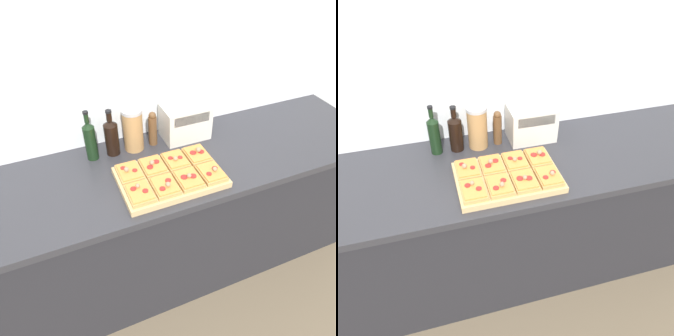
# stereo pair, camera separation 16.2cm
# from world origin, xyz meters

# --- Properties ---
(ground_plane) EXTENTS (12.00, 12.00, 0.00)m
(ground_plane) POSITION_xyz_m (0.00, 0.00, 0.00)
(ground_plane) COLOR brown
(wall_back) EXTENTS (6.00, 0.06, 2.50)m
(wall_back) POSITION_xyz_m (0.00, 0.67, 1.25)
(wall_back) COLOR silver
(wall_back) RESTS_ON ground_plane
(kitchen_counter) EXTENTS (2.63, 0.67, 0.91)m
(kitchen_counter) POSITION_xyz_m (0.00, 0.32, 0.46)
(kitchen_counter) COLOR #232328
(kitchen_counter) RESTS_ON ground_plane
(cutting_board) EXTENTS (0.51, 0.33, 0.03)m
(cutting_board) POSITION_xyz_m (0.01, 0.20, 0.93)
(cutting_board) COLOR tan
(cutting_board) RESTS_ON kitchen_counter
(pizza_slice_back_left) EXTENTS (0.11, 0.15, 0.05)m
(pizza_slice_back_left) POSITION_xyz_m (-0.17, 0.28, 0.96)
(pizza_slice_back_left) COLOR tan
(pizza_slice_back_left) RESTS_ON cutting_board
(pizza_slice_back_midleft) EXTENTS (0.11, 0.15, 0.05)m
(pizza_slice_back_midleft) POSITION_xyz_m (-0.05, 0.28, 0.96)
(pizza_slice_back_midleft) COLOR tan
(pizza_slice_back_midleft) RESTS_ON cutting_board
(pizza_slice_back_midright) EXTENTS (0.11, 0.15, 0.05)m
(pizza_slice_back_midright) POSITION_xyz_m (0.07, 0.28, 0.96)
(pizza_slice_back_midright) COLOR tan
(pizza_slice_back_midright) RESTS_ON cutting_board
(pizza_slice_back_right) EXTENTS (0.11, 0.15, 0.05)m
(pizza_slice_back_right) POSITION_xyz_m (0.20, 0.28, 0.96)
(pizza_slice_back_right) COLOR tan
(pizza_slice_back_right) RESTS_ON cutting_board
(pizza_slice_front_left) EXTENTS (0.11, 0.15, 0.05)m
(pizza_slice_front_left) POSITION_xyz_m (-0.17, 0.12, 0.96)
(pizza_slice_front_left) COLOR tan
(pizza_slice_front_left) RESTS_ON cutting_board
(pizza_slice_front_midleft) EXTENTS (0.11, 0.15, 0.05)m
(pizza_slice_front_midleft) POSITION_xyz_m (-0.05, 0.12, 0.96)
(pizza_slice_front_midleft) COLOR tan
(pizza_slice_front_midleft) RESTS_ON cutting_board
(pizza_slice_front_midright) EXTENTS (0.11, 0.15, 0.05)m
(pizza_slice_front_midright) POSITION_xyz_m (0.07, 0.12, 0.96)
(pizza_slice_front_midright) COLOR tan
(pizza_slice_front_midright) RESTS_ON cutting_board
(pizza_slice_front_right) EXTENTS (0.11, 0.15, 0.05)m
(pizza_slice_front_right) POSITION_xyz_m (0.20, 0.12, 0.96)
(pizza_slice_front_right) COLOR tan
(pizza_slice_front_right) RESTS_ON cutting_board
(olive_oil_bottle) EXTENTS (0.06, 0.06, 0.29)m
(olive_oil_bottle) POSITION_xyz_m (-0.30, 0.52, 1.03)
(olive_oil_bottle) COLOR black
(olive_oil_bottle) RESTS_ON kitchen_counter
(wine_bottle) EXTENTS (0.07, 0.07, 0.27)m
(wine_bottle) POSITION_xyz_m (-0.19, 0.52, 1.02)
(wine_bottle) COLOR black
(wine_bottle) RESTS_ON kitchen_counter
(grain_jar_tall) EXTENTS (0.11, 0.11, 0.25)m
(grain_jar_tall) POSITION_xyz_m (-0.07, 0.52, 1.04)
(grain_jar_tall) COLOR #AD7F4C
(grain_jar_tall) RESTS_ON kitchen_counter
(pepper_mill) EXTENTS (0.05, 0.05, 0.20)m
(pepper_mill) POSITION_xyz_m (0.04, 0.52, 1.01)
(pepper_mill) COLOR brown
(pepper_mill) RESTS_ON kitchen_counter
(toaster_oven) EXTENTS (0.29, 0.18, 0.20)m
(toaster_oven) POSITION_xyz_m (0.24, 0.52, 1.01)
(toaster_oven) COLOR beige
(toaster_oven) RESTS_ON kitchen_counter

